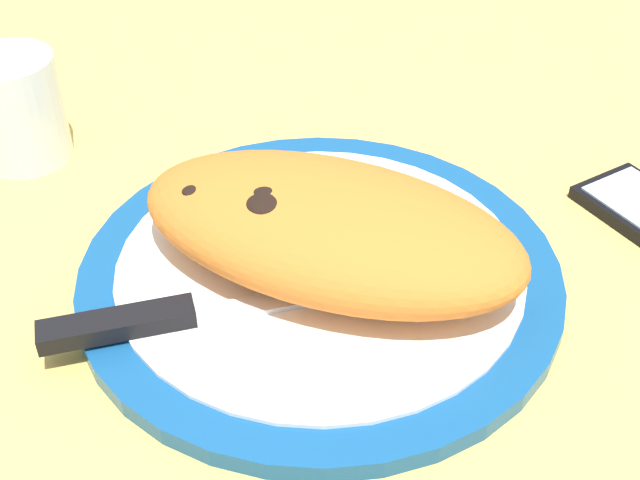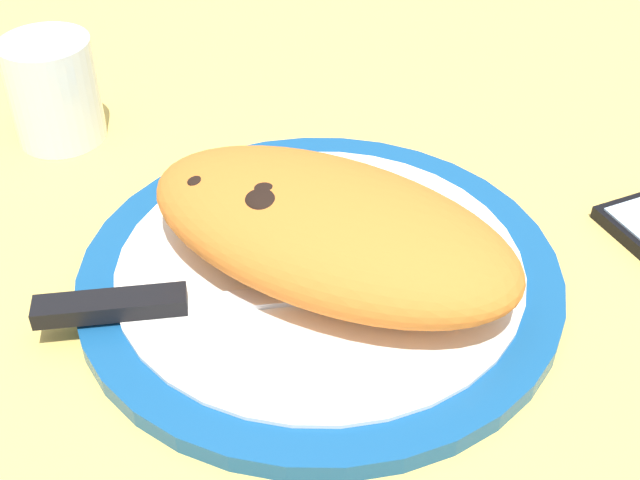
{
  "view_description": "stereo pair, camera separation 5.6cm",
  "coord_description": "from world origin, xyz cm",
  "px_view_note": "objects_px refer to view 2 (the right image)",
  "views": [
    {
      "loc": [
        -15.91,
        40.18,
        38.7
      ],
      "look_at": [
        0.0,
        0.0,
        3.63
      ],
      "focal_mm": 47.69,
      "sensor_mm": 36.0,
      "label": 1
    },
    {
      "loc": [
        -20.94,
        37.81,
        38.7
      ],
      "look_at": [
        0.0,
        0.0,
        3.63
      ],
      "focal_mm": 47.69,
      "sensor_mm": 36.0,
      "label": 2
    }
  ],
  "objects_px": {
    "plate": "(320,273)",
    "fork": "(318,189)",
    "calzone": "(327,231)",
    "knife": "(157,302)",
    "water_glass": "(55,97)"
  },
  "relations": [
    {
      "from": "plate",
      "to": "fork",
      "type": "relative_size",
      "value": 1.98
    },
    {
      "from": "calzone",
      "to": "knife",
      "type": "height_order",
      "value": "calzone"
    },
    {
      "from": "calzone",
      "to": "water_glass",
      "type": "xyz_separation_m",
      "value": [
        0.29,
        -0.06,
        -0.01
      ]
    },
    {
      "from": "plate",
      "to": "knife",
      "type": "relative_size",
      "value": 1.75
    },
    {
      "from": "fork",
      "to": "knife",
      "type": "relative_size",
      "value": 0.88
    },
    {
      "from": "plate",
      "to": "knife",
      "type": "xyz_separation_m",
      "value": [
        0.07,
        0.09,
        0.01
      ]
    },
    {
      "from": "knife",
      "to": "plate",
      "type": "bearing_deg",
      "value": -127.98
    },
    {
      "from": "fork",
      "to": "calzone",
      "type": "bearing_deg",
      "value": 122.9
    },
    {
      "from": "knife",
      "to": "water_glass",
      "type": "xyz_separation_m",
      "value": [
        0.21,
        -0.14,
        0.02
      ]
    },
    {
      "from": "water_glass",
      "to": "calzone",
      "type": "bearing_deg",
      "value": 168.44
    },
    {
      "from": "calzone",
      "to": "knife",
      "type": "distance_m",
      "value": 0.12
    },
    {
      "from": "plate",
      "to": "calzone",
      "type": "distance_m",
      "value": 0.04
    },
    {
      "from": "knife",
      "to": "water_glass",
      "type": "height_order",
      "value": "water_glass"
    },
    {
      "from": "fork",
      "to": "water_glass",
      "type": "relative_size",
      "value": 1.87
    },
    {
      "from": "water_glass",
      "to": "fork",
      "type": "bearing_deg",
      "value": -176.46
    }
  ]
}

